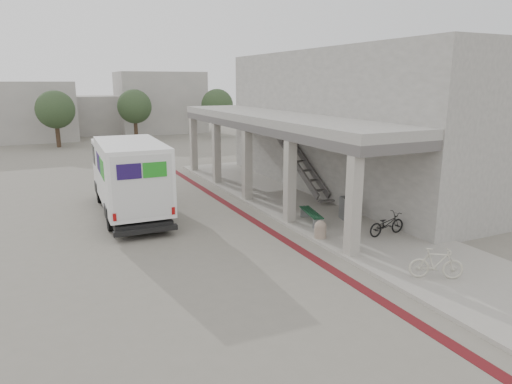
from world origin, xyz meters
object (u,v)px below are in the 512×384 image
fedex_truck (129,175)px  bicycle_black (387,224)px  bench (311,215)px  utility_cabinet (346,208)px  bicycle_cream (436,263)px

fedex_truck → bicycle_black: 10.58m
bench → utility_cabinet: (1.51, -0.22, 0.14)m
fedex_truck → utility_cabinet: (7.60, -4.90, -1.13)m
bench → bicycle_cream: 6.00m
fedex_truck → utility_cabinet: size_ratio=8.48×
fedex_truck → utility_cabinet: 9.11m
bicycle_cream → utility_cabinet: bearing=20.1°
bench → bicycle_black: size_ratio=1.19×
bicycle_cream → bicycle_black: bearing=11.4°
bench → utility_cabinet: utility_cabinet is taller
bench → bicycle_black: bearing=-43.1°
bench → utility_cabinet: bearing=5.4°
utility_cabinet → bicycle_black: size_ratio=0.57×
bench → bicycle_cream: bearing=-73.4°
bicycle_black → bicycle_cream: bicycle_cream is taller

